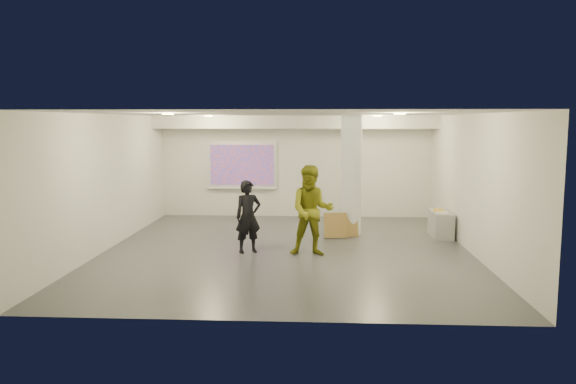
# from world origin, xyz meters

# --- Properties ---
(floor) EXTENTS (8.00, 9.00, 0.01)m
(floor) POSITION_xyz_m (0.00, 0.00, 0.00)
(floor) COLOR #33373B
(floor) RESTS_ON ground
(ceiling) EXTENTS (8.00, 9.00, 0.01)m
(ceiling) POSITION_xyz_m (0.00, 0.00, 3.00)
(ceiling) COLOR silver
(ceiling) RESTS_ON floor
(wall_back) EXTENTS (8.00, 0.01, 3.00)m
(wall_back) POSITION_xyz_m (0.00, 4.50, 1.50)
(wall_back) COLOR silver
(wall_back) RESTS_ON floor
(wall_front) EXTENTS (8.00, 0.01, 3.00)m
(wall_front) POSITION_xyz_m (0.00, -4.50, 1.50)
(wall_front) COLOR silver
(wall_front) RESTS_ON floor
(wall_left) EXTENTS (0.01, 9.00, 3.00)m
(wall_left) POSITION_xyz_m (-4.00, 0.00, 1.50)
(wall_left) COLOR silver
(wall_left) RESTS_ON floor
(wall_right) EXTENTS (0.01, 9.00, 3.00)m
(wall_right) POSITION_xyz_m (4.00, 0.00, 1.50)
(wall_right) COLOR silver
(wall_right) RESTS_ON floor
(soffit_band) EXTENTS (8.00, 1.10, 0.36)m
(soffit_band) POSITION_xyz_m (0.00, 3.95, 2.82)
(soffit_band) COLOR silver
(soffit_band) RESTS_ON ceiling
(downlight_nw) EXTENTS (0.22, 0.22, 0.02)m
(downlight_nw) POSITION_xyz_m (-2.20, 2.50, 2.98)
(downlight_nw) COLOR #E6E07A
(downlight_nw) RESTS_ON ceiling
(downlight_ne) EXTENTS (0.22, 0.22, 0.02)m
(downlight_ne) POSITION_xyz_m (2.20, 2.50, 2.98)
(downlight_ne) COLOR #E6E07A
(downlight_ne) RESTS_ON ceiling
(downlight_sw) EXTENTS (0.22, 0.22, 0.02)m
(downlight_sw) POSITION_xyz_m (-2.20, -1.50, 2.98)
(downlight_sw) COLOR #E6E07A
(downlight_sw) RESTS_ON ceiling
(downlight_se) EXTENTS (0.22, 0.22, 0.02)m
(downlight_se) POSITION_xyz_m (2.20, -1.50, 2.98)
(downlight_se) COLOR #E6E07A
(downlight_se) RESTS_ON ceiling
(column) EXTENTS (0.52, 0.52, 3.00)m
(column) POSITION_xyz_m (1.50, 1.80, 1.50)
(column) COLOR white
(column) RESTS_ON floor
(projection_screen) EXTENTS (2.10, 0.13, 1.42)m
(projection_screen) POSITION_xyz_m (-1.60, 4.45, 1.53)
(projection_screen) COLOR silver
(projection_screen) RESTS_ON wall_back
(credenza) EXTENTS (0.47, 1.09, 0.63)m
(credenza) POSITION_xyz_m (3.72, 1.65, 0.32)
(credenza) COLOR gray
(credenza) RESTS_ON floor
(papers_stack) EXTENTS (0.37, 0.42, 0.02)m
(papers_stack) POSITION_xyz_m (3.68, 1.41, 0.64)
(papers_stack) COLOR silver
(papers_stack) RESTS_ON credenza
(postit_pad) EXTENTS (0.28, 0.35, 0.03)m
(postit_pad) POSITION_xyz_m (3.67, 1.74, 0.65)
(postit_pad) COLOR gold
(postit_pad) RESTS_ON credenza
(cardboard_back) EXTENTS (0.57, 0.31, 0.59)m
(cardboard_back) POSITION_xyz_m (1.41, 1.53, 0.29)
(cardboard_back) COLOR olive
(cardboard_back) RESTS_ON floor
(cardboard_front) EXTENTS (0.59, 0.28, 0.62)m
(cardboard_front) POSITION_xyz_m (1.11, 1.39, 0.31)
(cardboard_front) COLOR olive
(cardboard_front) RESTS_ON floor
(woman) EXTENTS (0.68, 0.59, 1.58)m
(woman) POSITION_xyz_m (-0.83, -0.27, 0.79)
(woman) COLOR black
(woman) RESTS_ON floor
(man) EXTENTS (0.94, 0.74, 1.92)m
(man) POSITION_xyz_m (0.55, -0.44, 0.96)
(man) COLOR olive
(man) RESTS_ON floor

